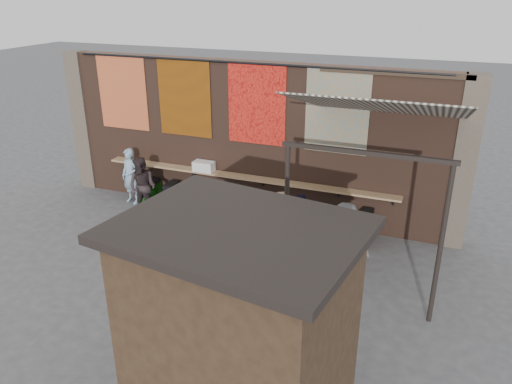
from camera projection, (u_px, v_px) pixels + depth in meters
ground at (205, 256)px, 11.35m from camera, size 70.00×70.00×0.00m
brick_wall at (249, 140)px, 12.89m from camera, size 10.00×0.40×4.00m
pier_left at (85, 121)px, 14.63m from camera, size 0.50×0.50×4.00m
pier_right at (464, 164)px, 11.16m from camera, size 0.50×0.50×4.00m
eating_counter at (244, 177)px, 12.92m from camera, size 8.00×0.32×0.05m
shelf_box at (204, 166)px, 13.21m from camera, size 0.55×0.31×0.27m
tapestry_redgold at (123, 93)px, 13.52m from camera, size 1.50×0.02×2.00m
tapestry_sun at (185, 98)px, 12.88m from camera, size 1.50×0.02×2.00m
tapestry_orange at (257, 104)px, 12.22m from camera, size 1.50×0.02×2.00m
tapestry_multi at (337, 111)px, 11.55m from camera, size 1.50×0.02×2.00m
hang_rail at (245, 63)px, 11.93m from camera, size 9.50×0.06×0.06m
scooter_stool_0 at (151, 193)px, 13.86m from camera, size 0.34×0.75×0.72m
scooter_stool_1 at (170, 197)px, 13.59m from camera, size 0.35×0.77×0.74m
scooter_stool_2 at (188, 198)px, 13.45m from camera, size 0.36×0.79×0.75m
scooter_stool_3 at (208, 202)px, 13.27m from camera, size 0.34×0.76×0.72m
scooter_stool_4 at (229, 207)px, 13.01m from camera, size 0.33×0.74×0.70m
scooter_stool_5 at (250, 209)px, 12.79m from camera, size 0.38×0.83×0.79m
scooter_stool_6 at (272, 212)px, 12.66m from camera, size 0.35×0.78×0.74m
scooter_stool_7 at (295, 217)px, 12.46m from camera, size 0.33×0.72×0.69m
scooter_stool_8 at (319, 222)px, 12.21m from camera, size 0.33×0.74×0.70m
scooter_stool_9 at (341, 225)px, 12.05m from camera, size 0.33×0.73×0.69m
scooter_stool_10 at (365, 228)px, 11.85m from camera, size 0.36×0.80×0.76m
diner_left at (131, 176)px, 13.85m from camera, size 0.64×0.49×1.58m
diner_right at (142, 187)px, 13.07m from camera, size 0.79×0.62×1.61m
shopper_navy at (301, 228)px, 10.94m from camera, size 0.98×0.57×1.58m
shopper_grey at (344, 240)px, 10.30m from camera, size 1.11×0.69×1.67m
shopper_tan at (281, 225)px, 11.03m from camera, size 0.90×0.91×1.59m
market_stall at (240, 330)px, 6.68m from camera, size 2.94×2.38×2.90m
stall_roof at (238, 230)px, 6.09m from camera, size 3.30×2.72×0.12m
stall_sign at (276, 254)px, 7.25m from camera, size 1.19×0.22×0.50m
stall_shelf at (275, 314)px, 7.66m from camera, size 2.21×0.43×0.06m
awning_canvas at (382, 107)px, 9.58m from camera, size 3.20×3.28×0.97m
awning_ledger at (394, 73)px, 10.79m from camera, size 3.30×0.08×0.12m
awning_header at (367, 153)px, 8.47m from camera, size 3.00×0.08×0.08m
awning_post_left at (286, 221)px, 9.53m from camera, size 0.09×0.09×3.10m
awning_post_right at (441, 247)px, 8.59m from camera, size 0.09×0.09×3.10m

